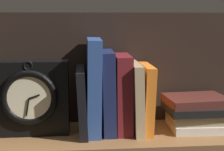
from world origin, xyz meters
TOP-DOWN VIEW (x-y plane):
  - ground_plane at (0.00, 0.00)cm, footprint 79.68×22.47cm
  - back_panel at (0.00, 10.63)cm, footprint 79.68×1.20cm
  - book_black_skeptic at (-8.89, 1.68)cm, footprint 2.92×16.71cm
  - book_blue_modern at (-5.68, 1.68)cm, footprint 4.11×14.62cm
  - book_navy_bierce at (-1.87, 1.68)cm, footprint 3.79×13.17cm
  - book_maroon_dawkins at (2.19, 1.68)cm, footprint 4.34×12.84cm
  - book_tan_shortstories at (5.80, 1.68)cm, footprint 3.13×15.37cm
  - book_orange_pandolfini at (8.62, 1.68)cm, footprint 3.16×14.15cm
  - framed_clock at (-22.44, 0.77)cm, footprint 19.94×6.81cm
  - book_stack_side at (23.02, 1.68)cm, footprint 17.67×13.79cm

SIDE VIEW (x-z plane):
  - ground_plane at x=0.00cm, z-range -2.50..0.00cm
  - book_stack_side at x=23.02cm, z-range 0.15..9.43cm
  - book_black_skeptic at x=-8.89cm, z-range -0.04..17.72cm
  - book_orange_pandolfini at x=8.62cm, z-range -0.04..18.42cm
  - book_tan_shortstories at x=5.80cm, z-range -0.04..18.98cm
  - framed_clock at x=-22.44cm, z-range -0.03..20.26cm
  - book_maroon_dawkins at x=2.19cm, z-range -0.02..21.21cm
  - book_navy_bierce at x=-1.87cm, z-range -0.03..22.33cm
  - book_blue_modern at x=-5.68cm, z-range -0.03..25.61cm
  - back_panel at x=0.00cm, z-range 0.00..32.51cm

